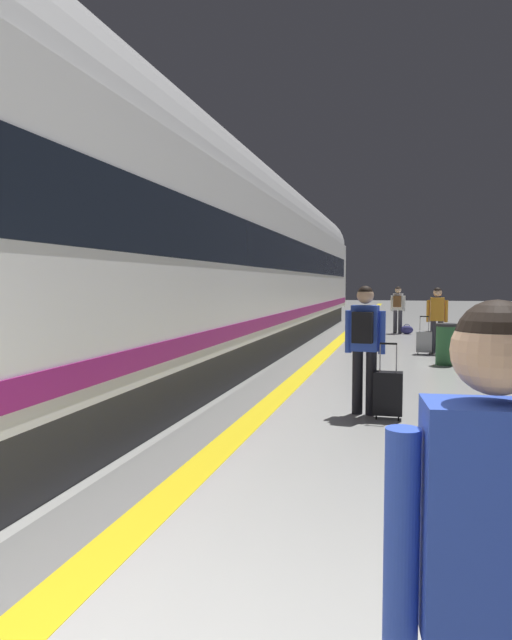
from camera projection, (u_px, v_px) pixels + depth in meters
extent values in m
cube|color=yellow|center=(306.00, 371.00, 11.60)|extent=(0.36, 80.00, 0.01)
cube|color=slate|center=(287.00, 370.00, 11.70)|extent=(0.75, 80.00, 0.01)
cube|color=#38383D|center=(199.00, 352.00, 11.94)|extent=(2.67, 31.99, 0.70)
cube|color=white|center=(198.00, 266.00, 11.82)|extent=(2.90, 33.32, 2.90)
cylinder|color=white|center=(198.00, 198.00, 11.73)|extent=(2.84, 32.65, 2.84)
cube|color=black|center=(198.00, 249.00, 11.80)|extent=(2.93, 31.32, 0.80)
cube|color=#8C1966|center=(199.00, 321.00, 11.90)|extent=(2.94, 32.65, 0.24)
cube|color=gray|center=(210.00, 280.00, 17.03)|extent=(0.02, 0.90, 2.00)
cube|color=blue|center=(492.00, 521.00, 1.47)|extent=(0.37, 0.24, 0.62)
cylinder|color=blue|center=(402.00, 536.00, 1.49)|extent=(0.09, 0.09, 0.58)
sphere|color=tan|center=(496.00, 351.00, 1.44)|extent=(0.23, 0.23, 0.23)
sphere|color=black|center=(497.00, 341.00, 1.44)|extent=(0.21, 0.21, 0.21)
cylinder|color=black|center=(357.00, 382.00, 7.79)|extent=(0.15, 0.15, 0.87)
cylinder|color=black|center=(371.00, 383.00, 7.72)|extent=(0.15, 0.15, 0.87)
cube|color=blue|center=(365.00, 328.00, 7.70)|extent=(0.38, 0.25, 0.62)
cylinder|color=blue|center=(348.00, 331.00, 7.80)|extent=(0.09, 0.09, 0.58)
cylinder|color=blue|center=(382.00, 333.00, 7.63)|extent=(0.09, 0.09, 0.58)
sphere|color=tan|center=(365.00, 295.00, 7.67)|extent=(0.23, 0.23, 0.23)
sphere|color=black|center=(365.00, 293.00, 7.67)|extent=(0.21, 0.21, 0.21)
cube|color=black|center=(363.00, 328.00, 7.56)|extent=(0.29, 0.18, 0.42)
cube|color=black|center=(388.00, 393.00, 7.48)|extent=(0.38, 0.22, 0.57)
cube|color=black|center=(388.00, 397.00, 7.60)|extent=(0.31, 0.02, 0.31)
cylinder|color=black|center=(376.00, 417.00, 7.48)|extent=(0.02, 0.06, 0.06)
cylinder|color=black|center=(398.00, 418.00, 7.40)|extent=(0.02, 0.06, 0.06)
cylinder|color=gray|center=(380.00, 358.00, 7.43)|extent=(0.02, 0.02, 0.38)
cylinder|color=gray|center=(396.00, 358.00, 7.37)|extent=(0.02, 0.02, 0.38)
cube|color=black|center=(388.00, 344.00, 7.39)|extent=(0.22, 0.02, 0.02)
cylinder|color=#383842|center=(433.00, 337.00, 14.54)|extent=(0.14, 0.14, 0.84)
cylinder|color=#383842|center=(440.00, 337.00, 14.49)|extent=(0.14, 0.14, 0.84)
cube|color=orange|center=(437.00, 309.00, 14.47)|extent=(0.35, 0.21, 0.60)
cylinder|color=orange|center=(428.00, 311.00, 14.55)|extent=(0.09, 0.09, 0.56)
cylinder|color=orange|center=(446.00, 311.00, 14.42)|extent=(0.09, 0.09, 0.56)
sphere|color=tan|center=(438.00, 292.00, 14.44)|extent=(0.22, 0.22, 0.22)
sphere|color=black|center=(438.00, 291.00, 14.44)|extent=(0.20, 0.20, 0.20)
cube|color=#9E9EA3|center=(424.00, 342.00, 14.32)|extent=(0.39, 0.23, 0.52)
cube|color=#9E9EA3|center=(424.00, 344.00, 14.44)|extent=(0.31, 0.02, 0.29)
cylinder|color=black|center=(418.00, 353.00, 14.32)|extent=(0.02, 0.06, 0.06)
cylinder|color=black|center=(430.00, 354.00, 14.24)|extent=(0.02, 0.06, 0.06)
cylinder|color=gray|center=(420.00, 324.00, 14.27)|extent=(0.02, 0.02, 0.38)
cylinder|color=gray|center=(429.00, 324.00, 14.21)|extent=(0.02, 0.02, 0.38)
cube|color=black|center=(424.00, 316.00, 14.23)|extent=(0.22, 0.03, 0.02)
cylinder|color=#383842|center=(395.00, 322.00, 20.38)|extent=(0.14, 0.14, 0.83)
cylinder|color=#383842|center=(400.00, 322.00, 20.30)|extent=(0.14, 0.14, 0.83)
cube|color=silver|center=(398.00, 302.00, 20.29)|extent=(0.37, 0.26, 0.59)
cylinder|color=silver|center=(392.00, 303.00, 20.40)|extent=(0.09, 0.09, 0.55)
cylinder|color=silver|center=(404.00, 303.00, 20.22)|extent=(0.09, 0.09, 0.55)
sphere|color=beige|center=(398.00, 290.00, 20.27)|extent=(0.22, 0.22, 0.22)
sphere|color=black|center=(398.00, 289.00, 20.27)|extent=(0.20, 0.20, 0.20)
cube|color=brown|center=(397.00, 301.00, 20.16)|extent=(0.28, 0.18, 0.40)
ellipsoid|color=navy|center=(407.00, 330.00, 20.08)|extent=(0.44, 0.26, 0.30)
torus|color=navy|center=(407.00, 327.00, 20.08)|extent=(0.22, 0.02, 0.22)
cylinder|color=#2D6638|center=(446.00, 346.00, 12.47)|extent=(0.44, 0.44, 0.85)
cylinder|color=#262628|center=(447.00, 325.00, 12.44)|extent=(0.46, 0.46, 0.06)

